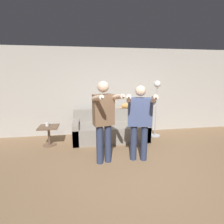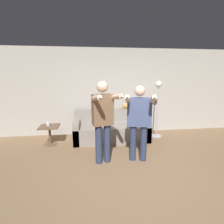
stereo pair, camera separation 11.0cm
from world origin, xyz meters
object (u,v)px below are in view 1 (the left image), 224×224
(person_left, at_px, (104,117))
(side_table, at_px, (49,132))
(person_right, at_px, (140,118))
(cat, at_px, (127,105))
(couch, at_px, (111,130))
(cup, at_px, (47,124))
(floor_lamp, at_px, (157,97))

(person_left, bearing_deg, side_table, 126.44)
(person_right, xyz_separation_m, cat, (0.14, 1.66, -0.04))
(couch, distance_m, person_left, 1.56)
(couch, height_order, person_left, person_left)
(couch, distance_m, side_table, 1.67)
(cat, distance_m, side_table, 2.33)
(cup, bearing_deg, floor_lamp, 3.36)
(couch, xyz_separation_m, cup, (-1.69, -0.12, 0.29))
(person_left, height_order, side_table, person_left)
(person_left, relative_size, cup, 18.14)
(couch, relative_size, side_table, 4.08)
(person_right, height_order, floor_lamp, floor_lamp)
(floor_lamp, height_order, cup, floor_lamp)
(couch, bearing_deg, person_right, -72.76)
(person_left, relative_size, person_right, 1.06)
(person_left, distance_m, cat, 1.89)
(person_right, bearing_deg, cup, 164.31)
(person_right, xyz_separation_m, side_table, (-2.07, 1.16, -0.58))
(cat, bearing_deg, person_left, -118.07)
(person_left, distance_m, side_table, 1.87)
(floor_lamp, bearing_deg, person_left, -140.69)
(cat, bearing_deg, person_right, -94.71)
(floor_lamp, bearing_deg, cat, 161.96)
(couch, distance_m, cup, 1.72)
(side_table, xyz_separation_m, cup, (-0.04, 0.05, 0.19))
(couch, relative_size, person_left, 1.22)
(cat, xyz_separation_m, side_table, (-2.21, -0.50, -0.54))
(couch, relative_size, floor_lamp, 1.26)
(couch, bearing_deg, floor_lamp, 2.49)
(person_right, height_order, side_table, person_right)
(cat, height_order, floor_lamp, floor_lamp)
(person_left, xyz_separation_m, person_right, (0.75, 0.00, -0.04))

